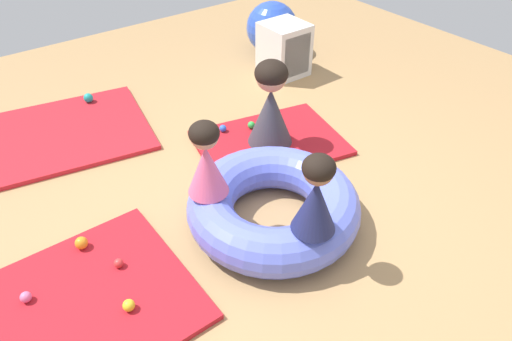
% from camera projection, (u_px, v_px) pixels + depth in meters
% --- Properties ---
extents(ground_plane, '(8.00, 8.00, 0.00)m').
position_uv_depth(ground_plane, '(268.00, 210.00, 3.43)').
color(ground_plane, tan).
extents(gym_mat_far_left, '(1.39, 1.13, 0.04)m').
position_uv_depth(gym_mat_far_left, '(71.00, 312.00, 2.71)').
color(gym_mat_far_left, '#B21923').
rests_on(gym_mat_far_left, ground).
extents(gym_mat_near_left, '(1.51, 1.43, 0.04)m').
position_uv_depth(gym_mat_near_left, '(72.00, 131.00, 4.22)').
color(gym_mat_near_left, red).
rests_on(gym_mat_near_left, ground).
extents(gym_mat_near_right, '(1.38, 1.14, 0.04)m').
position_uv_depth(gym_mat_near_right, '(270.00, 143.00, 4.08)').
color(gym_mat_near_right, '#B21923').
rests_on(gym_mat_near_right, ground).
extents(inflatable_cushion, '(1.20, 1.20, 0.32)m').
position_uv_depth(inflatable_cushion, '(273.00, 205.00, 3.23)').
color(inflatable_cushion, '#6070E5').
rests_on(inflatable_cushion, ground).
extents(child_in_pink, '(0.38, 0.38, 0.53)m').
position_uv_depth(child_in_pink, '(206.00, 159.00, 2.95)').
color(child_in_pink, '#E5608E').
rests_on(child_in_pink, inflatable_cushion).
extents(child_in_navy, '(0.38, 0.38, 0.53)m').
position_uv_depth(child_in_navy, '(316.00, 195.00, 2.68)').
color(child_in_navy, navy).
rests_on(child_in_navy, inflatable_cushion).
extents(adult_seated, '(0.51, 0.51, 0.75)m').
position_uv_depth(adult_seated, '(271.00, 104.00, 3.84)').
color(adult_seated, '#383842').
rests_on(adult_seated, gym_mat_near_right).
extents(play_ball_orange, '(0.08, 0.08, 0.08)m').
position_uv_depth(play_ball_orange, '(81.00, 243.00, 3.06)').
color(play_ball_orange, orange).
rests_on(play_ball_orange, gym_mat_far_left).
extents(play_ball_red, '(0.06, 0.06, 0.06)m').
position_uv_depth(play_ball_red, '(119.00, 263.00, 2.94)').
color(play_ball_red, red).
rests_on(play_ball_red, gym_mat_far_left).
extents(play_ball_yellow, '(0.07, 0.07, 0.07)m').
position_uv_depth(play_ball_yellow, '(129.00, 305.00, 2.68)').
color(play_ball_yellow, yellow).
rests_on(play_ball_yellow, gym_mat_far_left).
extents(play_ball_green, '(0.07, 0.07, 0.07)m').
position_uv_depth(play_ball_green, '(251.00, 125.00, 4.21)').
color(play_ball_green, green).
rests_on(play_ball_green, gym_mat_near_right).
extents(play_ball_pink, '(0.07, 0.07, 0.07)m').
position_uv_depth(play_ball_pink, '(26.00, 297.00, 2.73)').
color(play_ball_pink, pink).
rests_on(play_ball_pink, gym_mat_far_left).
extents(play_ball_teal, '(0.09, 0.09, 0.09)m').
position_uv_depth(play_ball_teal, '(88.00, 98.00, 4.58)').
color(play_ball_teal, teal).
rests_on(play_ball_teal, gym_mat_near_left).
extents(play_ball_blue_second, '(0.06, 0.06, 0.06)m').
position_uv_depth(play_ball_blue_second, '(223.00, 128.00, 4.17)').
color(play_ball_blue_second, blue).
rests_on(play_ball_blue_second, gym_mat_near_right).
extents(exercise_ball_large, '(0.60, 0.60, 0.60)m').
position_uv_depth(exercise_ball_large, '(272.00, 28.00, 5.45)').
color(exercise_ball_large, blue).
rests_on(exercise_ball_large, ground).
extents(storage_cube, '(0.44, 0.44, 0.56)m').
position_uv_depth(storage_cube, '(286.00, 50.00, 5.00)').
color(storage_cube, silver).
rests_on(storage_cube, ground).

